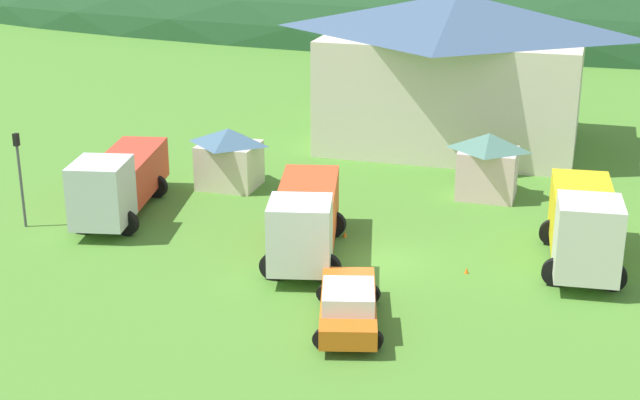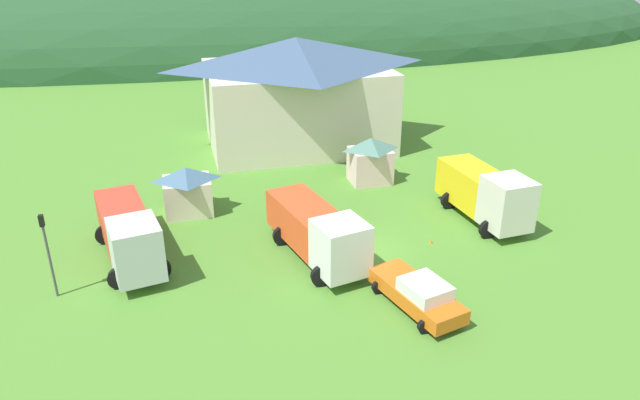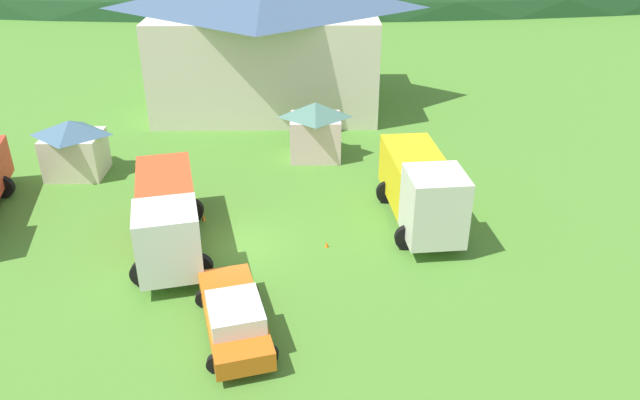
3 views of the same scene
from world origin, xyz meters
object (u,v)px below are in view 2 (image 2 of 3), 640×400
depot_building (296,91)px  traffic_cone_near_pickup (324,235)px  play_shed_pink (370,159)px  traffic_cone_mid_row (431,243)px  tow_truck_silver (129,233)px  heavy_rig_white (318,231)px  traffic_light_west (47,248)px  flatbed_truck_yellow (486,193)px  play_shed_cream (187,190)px  service_pickup_orange (418,293)px

depot_building → traffic_cone_near_pickup: bearing=-97.0°
play_shed_pink → traffic_cone_mid_row: bearing=-87.6°
tow_truck_silver → heavy_rig_white: 9.84m
heavy_rig_white → traffic_light_west: bearing=-101.6°
play_shed_pink → tow_truck_silver: bearing=-154.6°
flatbed_truck_yellow → traffic_cone_near_pickup: bearing=-98.0°
tow_truck_silver → traffic_cone_mid_row: 16.39m
play_shed_pink → heavy_rig_white: play_shed_pink is taller
play_shed_cream → play_shed_pink: size_ratio=0.96×
traffic_light_west → play_shed_cream: bearing=50.2°
tow_truck_silver → heavy_rig_white: bearing=65.6°
play_shed_cream → traffic_light_west: 10.35m
play_shed_pink → traffic_cone_mid_row: (0.40, -9.54, -1.65)m
depot_building → service_pickup_orange: depot_building is taller
play_shed_cream → tow_truck_silver: 6.29m
traffic_cone_near_pickup → depot_building: bearing=83.0°
tow_truck_silver → traffic_cone_mid_row: tow_truck_silver is taller
tow_truck_silver → flatbed_truck_yellow: flatbed_truck_yellow is taller
heavy_rig_white → traffic_cone_mid_row: (6.59, 0.14, -1.69)m
service_pickup_orange → traffic_light_west: size_ratio=1.29×
play_shed_cream → tow_truck_silver: bearing=-120.8°
flatbed_truck_yellow → traffic_cone_mid_row: (-4.23, -1.90, -1.83)m
play_shed_cream → traffic_cone_mid_row: size_ratio=6.25×
play_shed_pink → tow_truck_silver: 17.46m
traffic_light_west → traffic_cone_mid_row: bearing=1.3°
depot_building → service_pickup_orange: 24.91m
tow_truck_silver → service_pickup_orange: size_ratio=1.58×
heavy_rig_white → traffic_light_west: traffic_light_west is taller
tow_truck_silver → flatbed_truck_yellow: bearing=78.1°
service_pickup_orange → play_shed_pink: bearing=154.6°
service_pickup_orange → play_shed_cream: bearing=-158.4°
depot_building → heavy_rig_white: (-3.02, -19.09, -2.78)m
traffic_cone_mid_row → traffic_light_west: bearing=-178.7°
play_shed_cream → service_pickup_orange: play_shed_cream is taller
tow_truck_silver → traffic_cone_near_pickup: bearing=80.3°
service_pickup_orange → traffic_cone_near_pickup: 8.46m
play_shed_pink → tow_truck_silver: (-15.77, -7.48, 0.03)m
flatbed_truck_yellow → traffic_light_west: (-23.78, -2.35, 0.79)m
traffic_cone_near_pickup → tow_truck_silver: bearing=-178.2°
heavy_rig_white → traffic_cone_near_pickup: 3.21m
heavy_rig_white → flatbed_truck_yellow: size_ratio=1.12×
depot_building → traffic_cone_near_pickup: (-2.03, -16.55, -4.46)m
heavy_rig_white → traffic_cone_mid_row: 6.80m
traffic_cone_near_pickup → traffic_cone_mid_row: (5.59, -2.40, 0.00)m
heavy_rig_white → service_pickup_orange: 6.52m
tow_truck_silver → service_pickup_orange: (12.89, -7.75, -0.86)m
tow_truck_silver → traffic_cone_mid_row: size_ratio=17.71×
depot_building → flatbed_truck_yellow: (7.79, -17.04, -2.63)m
tow_truck_silver → service_pickup_orange: 15.07m
service_pickup_orange → traffic_cone_near_pickup: size_ratio=9.72×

